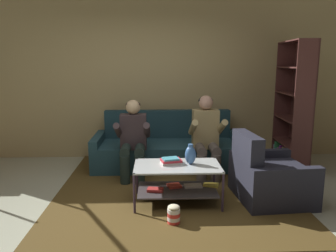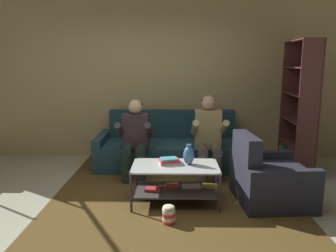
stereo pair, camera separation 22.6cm
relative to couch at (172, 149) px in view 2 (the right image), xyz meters
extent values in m
plane|color=#AAAD94|center=(-0.40, -1.85, -0.28)|extent=(16.80, 16.80, 0.00)
cube|color=tan|center=(-0.40, 0.61, 1.17)|extent=(8.40, 0.12, 2.90)
cube|color=#203F48|center=(0.00, -0.06, -0.08)|extent=(2.12, 0.93, 0.40)
cube|color=#1B353D|center=(0.00, 0.31, 0.36)|extent=(2.12, 0.18, 0.47)
cube|color=#203F48|center=(-1.12, -0.06, -0.02)|extent=(0.13, 0.93, 0.52)
cube|color=#203F48|center=(1.12, -0.06, -0.02)|extent=(0.13, 0.93, 0.52)
cylinder|color=#1D2A24|center=(-0.63, -0.83, -0.08)|extent=(0.14, 0.14, 0.40)
cylinder|color=#1D2A24|center=(-0.43, -0.83, -0.08)|extent=(0.14, 0.14, 0.40)
cylinder|color=#1D2A24|center=(-0.63, -0.65, 0.17)|extent=(0.14, 0.42, 0.14)
cylinder|color=#1D2A24|center=(-0.43, -0.65, 0.17)|extent=(0.14, 0.42, 0.14)
cube|color=#372B2D|center=(-0.53, -0.45, 0.38)|extent=(0.38, 0.22, 0.52)
cylinder|color=#372B2D|center=(-0.74, -0.63, 0.44)|extent=(0.09, 0.49, 0.31)
cylinder|color=#372B2D|center=(-0.33, -0.63, 0.44)|extent=(0.09, 0.49, 0.31)
sphere|color=tan|center=(-0.53, -0.45, 0.75)|extent=(0.21, 0.21, 0.21)
ellipsoid|color=black|center=(-0.53, -0.43, 0.77)|extent=(0.21, 0.21, 0.13)
cylinder|color=#554B43|center=(0.43, -0.83, -0.08)|extent=(0.14, 0.14, 0.40)
cylinder|color=#554B43|center=(0.63, -0.83, -0.08)|extent=(0.14, 0.14, 0.40)
cylinder|color=#554B43|center=(0.43, -0.65, 0.17)|extent=(0.14, 0.42, 0.14)
cylinder|color=#554B43|center=(0.63, -0.65, 0.17)|extent=(0.14, 0.42, 0.14)
cube|color=#9B8656|center=(0.53, -0.45, 0.41)|extent=(0.38, 0.22, 0.58)
cylinder|color=#9B8656|center=(0.33, -0.63, 0.47)|extent=(0.09, 0.49, 0.31)
cylinder|color=#9B8656|center=(0.74, -0.63, 0.47)|extent=(0.09, 0.49, 0.31)
sphere|color=tan|center=(0.53, -0.45, 0.81)|extent=(0.21, 0.21, 0.21)
ellipsoid|color=black|center=(0.53, -0.43, 0.83)|extent=(0.21, 0.21, 0.13)
cube|color=#B2B9B8|center=(0.05, -1.49, 0.18)|extent=(1.01, 0.58, 0.02)
cube|color=#403A3D|center=(0.05, -1.49, -0.11)|extent=(0.93, 0.54, 0.02)
cylinder|color=#37293B|center=(-0.45, -1.77, -0.04)|extent=(0.03, 0.03, 0.47)
cylinder|color=#37293B|center=(0.54, -1.77, -0.04)|extent=(0.03, 0.03, 0.47)
cylinder|color=#37293B|center=(-0.45, -1.21, -0.04)|extent=(0.03, 0.03, 0.47)
cylinder|color=#37293B|center=(0.54, -1.21, -0.04)|extent=(0.03, 0.03, 0.47)
cube|color=red|center=(-0.22, -1.55, -0.09)|extent=(0.20, 0.14, 0.03)
cube|color=red|center=(0.02, -1.42, -0.09)|extent=(0.18, 0.17, 0.03)
cube|color=silver|center=(0.24, -1.43, -0.09)|extent=(0.22, 0.12, 0.03)
cube|color=gold|center=(0.47, -1.40, -0.09)|extent=(0.21, 0.16, 0.02)
cube|color=#503C1A|center=(0.02, -0.88, -0.27)|extent=(3.00, 3.43, 0.01)
cube|color=#685C49|center=(0.02, -0.88, -0.27)|extent=(1.65, 1.89, 0.00)
ellipsoid|color=#375E95|center=(0.20, -1.44, 0.30)|extent=(0.13, 0.13, 0.22)
cylinder|color=#375E95|center=(0.20, -1.44, 0.41)|extent=(0.06, 0.06, 0.05)
cube|color=silver|center=(-0.03, -1.43, 0.20)|extent=(0.26, 0.20, 0.03)
cube|color=red|center=(-0.02, -1.43, 0.23)|extent=(0.26, 0.22, 0.03)
cube|color=teal|center=(-0.03, -1.44, 0.26)|extent=(0.21, 0.18, 0.02)
cube|color=#4E2925|center=(1.96, 0.25, 0.72)|extent=(0.30, 0.04, 1.99)
cube|color=#4E2925|center=(1.90, -0.67, 0.72)|extent=(0.30, 0.04, 1.99)
cube|color=#4E2925|center=(2.07, -0.22, 0.72)|extent=(0.08, 0.94, 1.99)
cube|color=#4E2925|center=(1.93, -0.21, -0.27)|extent=(0.36, 0.92, 0.02)
cube|color=#4E2925|center=(1.93, -0.21, 0.12)|extent=(0.36, 0.92, 0.02)
cube|color=#4E2925|center=(1.93, -0.21, 0.52)|extent=(0.36, 0.92, 0.02)
cube|color=#4E2925|center=(1.93, -0.21, 0.91)|extent=(0.36, 0.92, 0.02)
cube|color=#4E2925|center=(1.93, -0.21, 1.31)|extent=(0.36, 0.92, 0.02)
cube|color=#4E2925|center=(1.93, -0.21, 1.70)|extent=(0.36, 0.92, 0.02)
cube|color=#7191B6|center=(1.93, 0.21, -0.13)|extent=(0.20, 0.06, 0.26)
cube|color=#308B4C|center=(1.95, 0.15, -0.10)|extent=(0.25, 0.06, 0.33)
cube|color=#2A53AC|center=(1.92, 0.10, -0.15)|extent=(0.20, 0.05, 0.22)
cube|color=gold|center=(1.93, 0.05, -0.15)|extent=(0.23, 0.06, 0.22)
cube|color=#9D7052|center=(1.95, 0.01, -0.13)|extent=(0.26, 0.05, 0.25)
cube|color=red|center=(1.95, -0.04, -0.15)|extent=(0.27, 0.06, 0.22)
cube|color=purple|center=(1.91, -0.09, -0.10)|extent=(0.21, 0.05, 0.31)
cube|color=#328C44|center=(1.93, -0.14, -0.13)|extent=(0.24, 0.06, 0.26)
cube|color=#799ABC|center=(1.94, -0.19, -0.14)|extent=(0.28, 0.06, 0.24)
cube|color=#94744B|center=(1.93, -0.24, -0.09)|extent=(0.27, 0.07, 0.33)
cube|color=#2A8350|center=(1.92, -0.30, -0.13)|extent=(0.24, 0.05, 0.25)
cube|color=#22222D|center=(1.21, -1.42, -0.07)|extent=(0.87, 0.73, 0.42)
cube|color=#22222D|center=(0.88, -1.45, 0.35)|extent=(0.21, 0.67, 0.41)
cube|color=#22222D|center=(1.24, -1.81, -0.02)|extent=(0.82, 0.18, 0.52)
cube|color=#22222D|center=(1.18, -1.04, -0.02)|extent=(0.82, 0.18, 0.52)
cylinder|color=red|center=(-0.03, -2.01, -0.26)|extent=(0.13, 0.13, 0.04)
cylinder|color=white|center=(-0.03, -2.01, -0.22)|extent=(0.13, 0.13, 0.04)
cylinder|color=red|center=(-0.03, -2.01, -0.17)|extent=(0.13, 0.13, 0.04)
cylinder|color=white|center=(-0.03, -2.01, -0.13)|extent=(0.13, 0.13, 0.04)
ellipsoid|color=beige|center=(-0.03, -2.01, -0.10)|extent=(0.13, 0.13, 0.05)
camera|label=1|loc=(-0.21, -5.18, 1.37)|focal=35.00mm
camera|label=2|loc=(0.01, -5.18, 1.37)|focal=35.00mm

